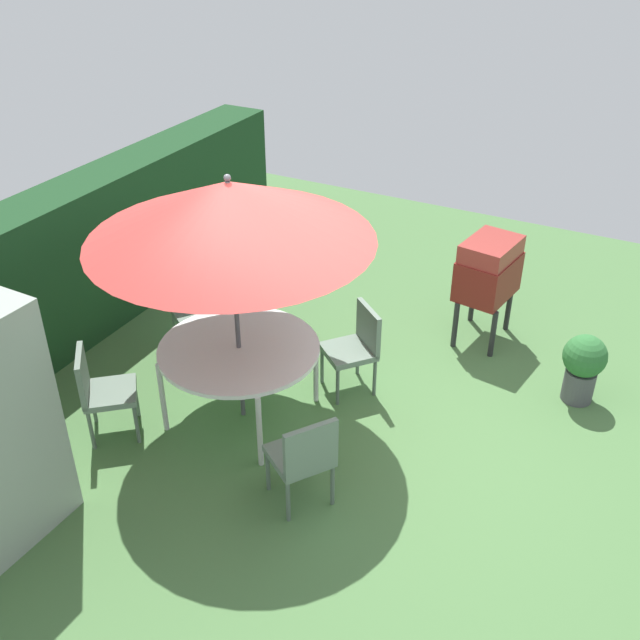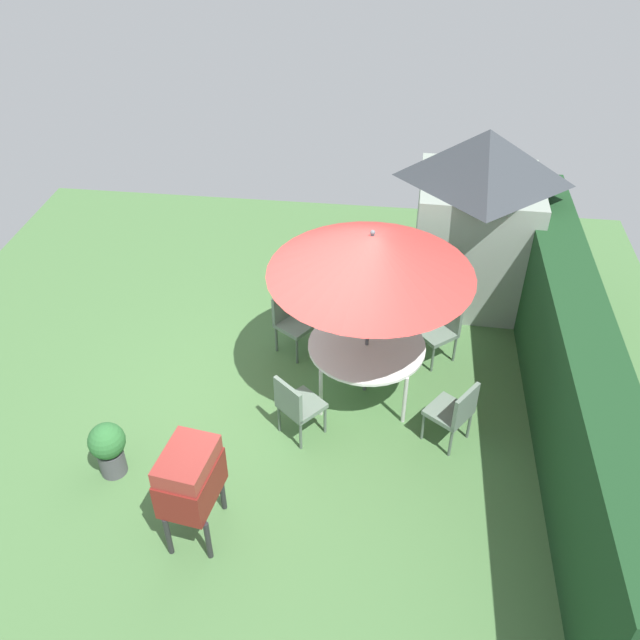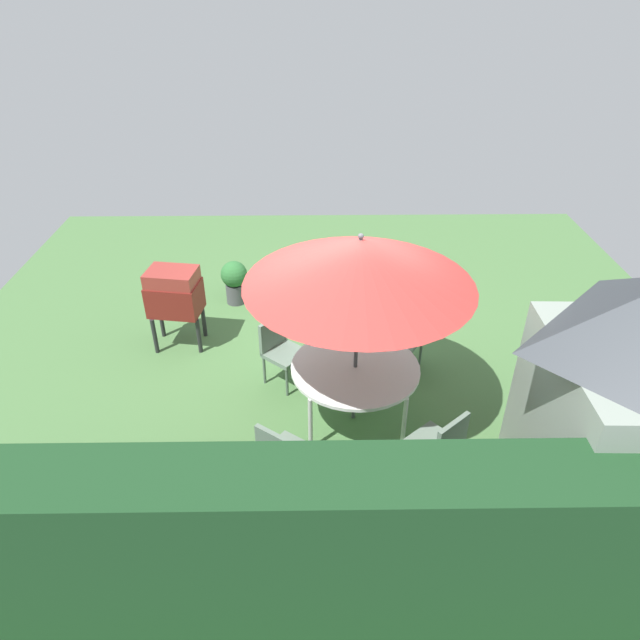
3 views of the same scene
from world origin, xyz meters
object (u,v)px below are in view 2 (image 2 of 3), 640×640
garden_shed (477,216)px  patio_umbrella (372,254)px  patio_table (367,347)px  chair_toward_hedge (441,327)px  chair_far_side (455,411)px  bbq_grill (190,478)px  chair_near_shed (296,404)px  chair_toward_house (292,318)px  potted_plant_by_shed (108,447)px

garden_shed → patio_umbrella: bearing=-30.7°
patio_table → chair_toward_hedge: (-0.82, 0.98, -0.21)m
chair_far_side → bbq_grill: bearing=-59.4°
chair_toward_hedge → chair_near_shed: bearing=-45.3°
patio_umbrella → chair_toward_house: size_ratio=2.74×
chair_toward_house → patio_umbrella: bearing=55.2°
chair_near_shed → potted_plant_by_shed: chair_near_shed is taller
bbq_grill → chair_near_shed: 1.75m
chair_near_shed → chair_toward_hedge: bearing=134.7°
garden_shed → chair_far_side: 3.34m
chair_far_side → chair_toward_hedge: (-1.61, -0.13, 0.00)m
garden_shed → patio_umbrella: size_ratio=1.11×
chair_near_shed → chair_far_side: (-0.12, 1.88, 0.00)m
chair_near_shed → chair_toward_hedge: (-1.73, 1.75, 0.00)m
bbq_grill → chair_far_side: 3.19m
chair_far_side → chair_toward_house: same height
patio_umbrella → chair_toward_house: bearing=-124.8°
garden_shed → chair_toward_hedge: bearing=-16.0°
patio_umbrella → chair_toward_hedge: bearing=130.1°
patio_table → bbq_grill: bearing=-34.0°
patio_table → chair_toward_hedge: 1.29m
bbq_grill → potted_plant_by_shed: size_ratio=1.66×
garden_shed → chair_toward_hedge: (1.60, -0.46, -0.87)m
chair_near_shed → chair_toward_house: same height
chair_toward_house → potted_plant_by_shed: bearing=-34.5°
garden_shed → bbq_grill: size_ratio=2.27×
patio_table → chair_near_shed: (0.91, -0.77, -0.21)m
patio_table → potted_plant_by_shed: size_ratio=2.06×
patio_table → chair_far_side: chair_far_side is taller
garden_shed → chair_near_shed: (3.33, -2.21, -0.87)m
chair_far_side → potted_plant_by_shed: size_ratio=1.24×
garden_shed → chair_near_shed: garden_shed is taller
garden_shed → patio_table: bearing=-30.7°
patio_umbrella → chair_toward_hedge: 2.05m
chair_far_side → chair_toward_house: size_ratio=1.00×
patio_table → chair_toward_house: 1.34m
garden_shed → patio_table: (2.42, -1.44, -0.66)m
chair_toward_house → potted_plant_by_shed: chair_toward_house is taller
chair_toward_hedge → patio_umbrella: bearing=-49.9°
patio_umbrella → chair_toward_house: 2.08m
chair_near_shed → potted_plant_by_shed: size_ratio=1.24×
patio_table → chair_near_shed: bearing=-40.3°
garden_shed → chair_toward_house: (1.66, -2.53, -0.87)m
bbq_grill → chair_toward_house: size_ratio=1.33×
patio_umbrella → chair_near_shed: 2.00m
garden_shed → potted_plant_by_shed: (4.16, -4.25, -0.98)m
chair_near_shed → bbq_grill: bearing=-29.6°
patio_table → chair_far_side: (0.79, 1.11, -0.21)m
patio_umbrella → potted_plant_by_shed: patio_umbrella is taller
patio_umbrella → chair_toward_house: (-0.76, -1.09, -1.60)m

